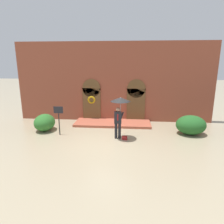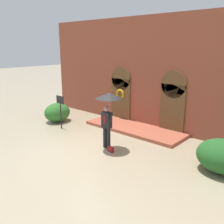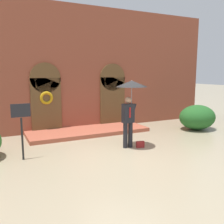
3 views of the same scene
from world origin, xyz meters
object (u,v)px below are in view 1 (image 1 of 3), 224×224
person_with_umbrella (120,105)px  shrub_right (191,125)px  sign_post (59,116)px  shrub_left (45,122)px  handbag (125,138)px

person_with_umbrella → shrub_right: bearing=14.1°
sign_post → shrub_left: size_ratio=1.15×
sign_post → shrub_right: size_ratio=0.98×
handbag → shrub_right: 4.14m
shrub_left → sign_post: bearing=-28.4°
person_with_umbrella → shrub_right: person_with_umbrella is taller
shrub_left → handbag: bearing=-12.8°
shrub_left → shrub_right: 8.97m
handbag → shrub_right: shrub_right is taller
person_with_umbrella → shrub_left: (-4.76, 0.95, -1.38)m
shrub_right → handbag: bearing=-162.2°
handbag → shrub_right: size_ratio=0.16×
sign_post → shrub_left: 1.48m
sign_post → shrub_left: sign_post is taller
handbag → person_with_umbrella: bearing=159.0°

